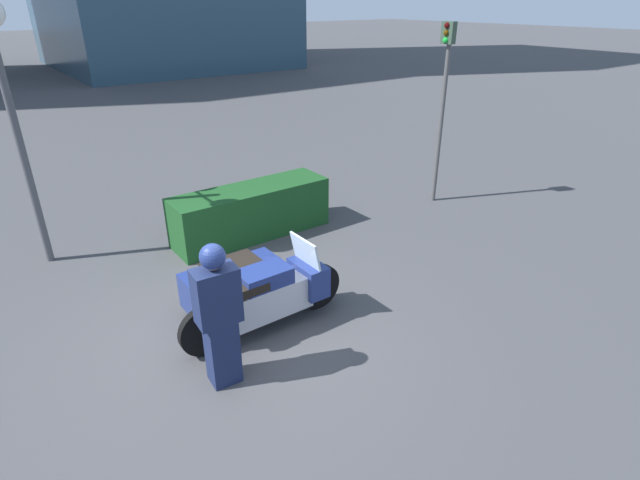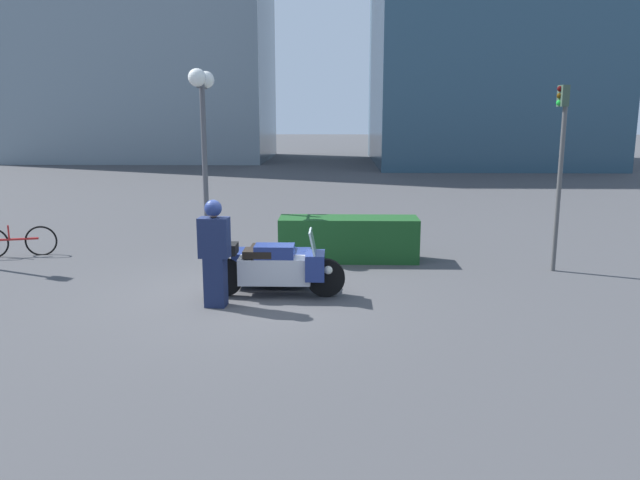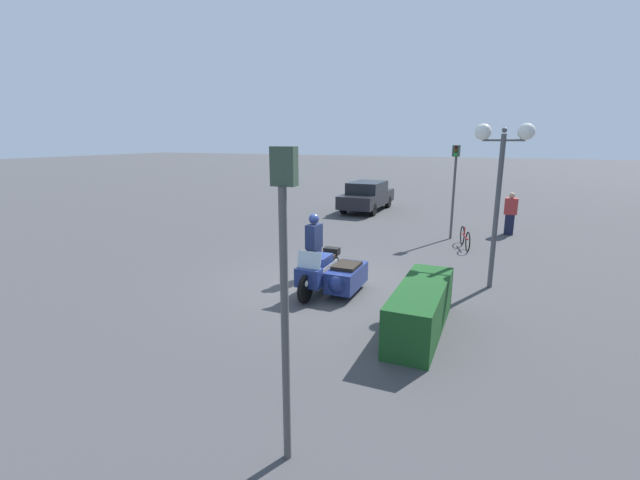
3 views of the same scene
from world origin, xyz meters
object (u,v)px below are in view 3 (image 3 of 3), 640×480
(police_motorcycle, at_px, (333,275))
(pedestrian_bystander, at_px, (510,214))
(twin_lamp_post, at_px, (502,158))
(bicycle_parked, at_px, (465,238))
(parked_car_background, at_px, (367,196))
(traffic_light_near, at_px, (285,266))
(hedge_bush_curbside, at_px, (421,309))
(traffic_light_far, at_px, (454,178))
(officer_rider, at_px, (314,244))

(police_motorcycle, distance_m, pedestrian_bystander, 9.66)
(twin_lamp_post, distance_m, bicycle_parked, 5.04)
(parked_car_background, bearing_deg, traffic_light_near, -165.13)
(parked_car_background, xyz_separation_m, pedestrian_bystander, (3.25, 6.82, 0.04))
(hedge_bush_curbside, xyz_separation_m, parked_car_background, (-13.35, -5.23, 0.32))
(pedestrian_bystander, height_order, bicycle_parked, pedestrian_bystander)
(police_motorcycle, relative_size, bicycle_parked, 1.49)
(traffic_light_far, height_order, pedestrian_bystander, traffic_light_far)
(twin_lamp_post, bearing_deg, pedestrian_bystander, 176.45)
(bicycle_parked, bearing_deg, officer_rider, -49.90)
(hedge_bush_curbside, relative_size, bicycle_parked, 1.82)
(officer_rider, relative_size, pedestrian_bystander, 1.06)
(traffic_light_far, bearing_deg, twin_lamp_post, 22.98)
(hedge_bush_curbside, height_order, pedestrian_bystander, pedestrian_bystander)
(officer_rider, height_order, twin_lamp_post, twin_lamp_post)
(traffic_light_far, relative_size, pedestrian_bystander, 2.09)
(parked_car_background, bearing_deg, twin_lamp_post, -147.09)
(officer_rider, distance_m, bicycle_parked, 6.14)
(traffic_light_far, distance_m, pedestrian_bystander, 2.98)
(traffic_light_near, bearing_deg, twin_lamp_post, -19.06)
(traffic_light_far, bearing_deg, pedestrian_bystander, 135.72)
(police_motorcycle, distance_m, traffic_light_near, 5.85)
(parked_car_background, bearing_deg, pedestrian_bystander, -114.95)
(twin_lamp_post, relative_size, traffic_light_far, 1.17)
(parked_car_background, relative_size, pedestrian_bystander, 2.74)
(traffic_light_far, bearing_deg, officer_rider, -18.65)
(officer_rider, relative_size, parked_car_background, 0.39)
(traffic_light_near, bearing_deg, police_motorcycle, 12.12)
(pedestrian_bystander, bearing_deg, officer_rider, 145.57)
(traffic_light_near, bearing_deg, bicycle_parked, -9.06)
(twin_lamp_post, bearing_deg, traffic_light_far, -162.97)
(traffic_light_near, height_order, pedestrian_bystander, traffic_light_near)
(hedge_bush_curbside, distance_m, twin_lamp_post, 4.43)
(traffic_light_far, relative_size, bicycle_parked, 2.14)
(twin_lamp_post, distance_m, traffic_light_near, 7.61)
(hedge_bush_curbside, bearing_deg, traffic_light_far, -177.12)
(hedge_bush_curbside, bearing_deg, parked_car_background, -158.60)
(hedge_bush_curbside, xyz_separation_m, pedestrian_bystander, (-10.10, 1.58, 0.36))
(parked_car_background, height_order, bicycle_parked, parked_car_background)
(parked_car_background, bearing_deg, traffic_light_far, -135.12)
(traffic_light_near, bearing_deg, parked_car_background, 10.24)
(parked_car_background, bearing_deg, hedge_bush_curbside, -158.03)
(twin_lamp_post, distance_m, traffic_light_far, 5.49)
(hedge_bush_curbside, relative_size, parked_car_background, 0.65)
(police_motorcycle, bearing_deg, hedge_bush_curbside, 61.18)
(hedge_bush_curbside, xyz_separation_m, traffic_light_near, (4.04, -0.80, 1.89))
(officer_rider, relative_size, hedge_bush_curbside, 0.60)
(hedge_bush_curbside, height_order, traffic_light_far, traffic_light_far)
(twin_lamp_post, bearing_deg, officer_rider, -76.79)
(traffic_light_far, bearing_deg, police_motorcycle, -9.06)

